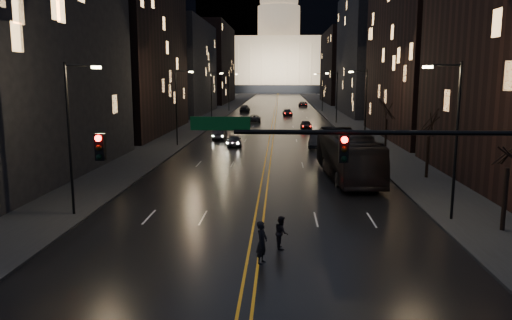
# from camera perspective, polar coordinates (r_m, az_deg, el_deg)

# --- Properties ---
(ground) EXTENTS (900.00, 900.00, 0.00)m
(ground) POSITION_cam_1_polar(r_m,az_deg,el_deg) (19.87, -0.91, -14.83)
(ground) COLOR black
(ground) RESTS_ON ground
(road) EXTENTS (20.00, 320.00, 0.02)m
(road) POSITION_cam_1_polar(r_m,az_deg,el_deg) (148.29, 2.35, 6.36)
(road) COLOR black
(road) RESTS_ON ground
(sidewalk_left) EXTENTS (8.00, 320.00, 0.16)m
(sidewalk_left) POSITION_cam_1_polar(r_m,az_deg,el_deg) (149.06, -3.07, 6.40)
(sidewalk_left) COLOR black
(sidewalk_left) RESTS_ON ground
(sidewalk_right) EXTENTS (8.00, 320.00, 0.16)m
(sidewalk_right) POSITION_cam_1_polar(r_m,az_deg,el_deg) (148.84, 7.78, 6.32)
(sidewalk_right) COLOR black
(sidewalk_right) RESTS_ON ground
(center_line) EXTENTS (0.62, 320.00, 0.01)m
(center_line) POSITION_cam_1_polar(r_m,az_deg,el_deg) (148.29, 2.35, 6.37)
(center_line) COLOR orange
(center_line) RESTS_ON road
(building_left_near) EXTENTS (12.00, 28.00, 22.00)m
(building_left_near) POSITION_cam_1_polar(r_m,az_deg,el_deg) (45.88, -26.76, 12.04)
(building_left_near) COLOR black
(building_left_near) RESTS_ON ground
(building_left_mid) EXTENTS (12.00, 30.00, 28.00)m
(building_left_mid) POSITION_cam_1_polar(r_m,az_deg,el_deg) (75.62, -14.70, 13.64)
(building_left_mid) COLOR black
(building_left_mid) RESTS_ON ground
(building_left_far) EXTENTS (12.00, 34.00, 20.00)m
(building_left_far) POSITION_cam_1_polar(r_m,az_deg,el_deg) (112.29, -8.74, 10.35)
(building_left_far) COLOR black
(building_left_far) RESTS_ON ground
(building_left_dist) EXTENTS (12.00, 40.00, 24.00)m
(building_left_dist) POSITION_cam_1_polar(r_m,az_deg,el_deg) (159.66, -5.29, 10.86)
(building_left_dist) COLOR black
(building_left_dist) RESTS_ON ground
(building_right_mid) EXTENTS (12.00, 34.00, 26.00)m
(building_right_mid) POSITION_cam_1_polar(r_m,az_deg,el_deg) (111.93, 13.27, 11.75)
(building_right_mid) COLOR black
(building_right_mid) RESTS_ON ground
(building_right_dist) EXTENTS (12.00, 40.00, 22.00)m
(building_right_dist) POSITION_cam_1_polar(r_m,az_deg,el_deg) (159.32, 10.11, 10.40)
(building_right_dist) COLOR black
(building_right_dist) RESTS_ON ground
(mountain_ridge) EXTENTS (520.00, 60.00, 130.00)m
(mountain_ridge) POSITION_cam_1_polar(r_m,az_deg,el_deg) (403.96, 8.69, 17.52)
(mountain_ridge) COLOR black
(mountain_ridge) RESTS_ON ground
(capitol) EXTENTS (90.00, 50.00, 58.50)m
(capitol) POSITION_cam_1_polar(r_m,az_deg,el_deg) (268.22, 2.59, 11.44)
(capitol) COLOR black
(capitol) RESTS_ON ground
(traffic_signal) EXTENTS (17.29, 0.45, 7.00)m
(traffic_signal) POSITION_cam_1_polar(r_m,az_deg,el_deg) (18.92, 17.20, -0.31)
(traffic_signal) COLOR black
(traffic_signal) RESTS_ON ground
(streetlamp_right_near) EXTENTS (2.13, 0.25, 9.00)m
(streetlamp_right_near) POSITION_cam_1_polar(r_m,az_deg,el_deg) (29.83, 21.63, 2.88)
(streetlamp_right_near) COLOR black
(streetlamp_right_near) RESTS_ON ground
(streetlamp_left_near) EXTENTS (2.13, 0.25, 9.00)m
(streetlamp_left_near) POSITION_cam_1_polar(r_m,az_deg,el_deg) (30.68, -20.28, 3.12)
(streetlamp_left_near) COLOR black
(streetlamp_left_near) RESTS_ON ground
(streetlamp_right_mid) EXTENTS (2.13, 0.25, 9.00)m
(streetlamp_right_mid) POSITION_cam_1_polar(r_m,az_deg,el_deg) (58.94, 12.27, 6.29)
(streetlamp_right_mid) COLOR black
(streetlamp_right_mid) RESTS_ON ground
(streetlamp_left_mid) EXTENTS (2.13, 0.25, 9.00)m
(streetlamp_left_mid) POSITION_cam_1_polar(r_m,az_deg,el_deg) (59.37, -8.93, 6.42)
(streetlamp_left_mid) COLOR black
(streetlamp_left_mid) RESTS_ON ground
(streetlamp_right_far) EXTENTS (2.13, 0.25, 9.00)m
(streetlamp_right_far) POSITION_cam_1_polar(r_m,az_deg,el_deg) (88.64, 9.11, 7.41)
(streetlamp_right_far) COLOR black
(streetlamp_right_far) RESTS_ON ground
(streetlamp_left_far) EXTENTS (2.13, 0.25, 9.00)m
(streetlamp_left_far) POSITION_cam_1_polar(r_m,az_deg,el_deg) (88.93, -5.00, 7.50)
(streetlamp_left_far) COLOR black
(streetlamp_left_far) RESTS_ON ground
(streetlamp_right_dist) EXTENTS (2.13, 0.25, 9.00)m
(streetlamp_right_dist) POSITION_cam_1_polar(r_m,az_deg,el_deg) (118.50, 7.53, 7.95)
(streetlamp_right_dist) COLOR black
(streetlamp_right_dist) RESTS_ON ground
(streetlamp_left_dist) EXTENTS (2.13, 0.25, 9.00)m
(streetlamp_left_dist) POSITION_cam_1_polar(r_m,az_deg,el_deg) (118.71, -3.04, 8.02)
(streetlamp_left_dist) COLOR black
(streetlamp_left_dist) RESTS_ON ground
(tree_right_near) EXTENTS (2.40, 2.40, 6.65)m
(tree_right_near) POSITION_cam_1_polar(r_m,az_deg,el_deg) (28.85, 26.94, 1.19)
(tree_right_near) COLOR black
(tree_right_near) RESTS_ON ground
(tree_right_mid) EXTENTS (2.40, 2.40, 6.65)m
(tree_right_mid) POSITION_cam_1_polar(r_m,az_deg,el_deg) (41.93, 19.20, 3.99)
(tree_right_mid) COLOR black
(tree_right_mid) RESTS_ON ground
(tree_right_far) EXTENTS (2.40, 2.40, 6.65)m
(tree_right_far) POSITION_cam_1_polar(r_m,az_deg,el_deg) (57.41, 14.73, 5.56)
(tree_right_far) COLOR black
(tree_right_far) RESTS_ON ground
(bus) EXTENTS (4.05, 13.63, 3.75)m
(bus) POSITION_cam_1_polar(r_m,az_deg,el_deg) (41.15, 10.44, 0.54)
(bus) COLOR black
(bus) RESTS_ON ground
(oncoming_car_a) EXTENTS (2.16, 4.28, 1.40)m
(oncoming_car_a) POSITION_cam_1_polar(r_m,az_deg,el_deg) (58.93, -2.51, 2.22)
(oncoming_car_a) COLOR black
(oncoming_car_a) RESTS_ON ground
(oncoming_car_b) EXTENTS (1.53, 4.39, 1.45)m
(oncoming_car_b) POSITION_cam_1_polar(r_m,az_deg,el_deg) (65.62, -4.18, 2.97)
(oncoming_car_b) COLOR black
(oncoming_car_b) RESTS_ON ground
(oncoming_car_c) EXTENTS (2.39, 4.89, 1.34)m
(oncoming_car_c) POSITION_cam_1_polar(r_m,az_deg,el_deg) (90.51, -0.17, 4.77)
(oncoming_car_c) COLOR black
(oncoming_car_c) RESTS_ON ground
(oncoming_car_d) EXTENTS (2.30, 5.55, 1.61)m
(oncoming_car_d) POSITION_cam_1_polar(r_m,az_deg,el_deg) (117.18, -1.29, 5.92)
(oncoming_car_d) COLOR black
(oncoming_car_d) RESTS_ON ground
(receding_car_a) EXTENTS (2.52, 5.41, 1.72)m
(receding_car_a) POSITION_cam_1_polar(r_m,az_deg,el_deg) (58.37, 7.08, 2.24)
(receding_car_a) COLOR black
(receding_car_a) RESTS_ON ground
(receding_car_b) EXTENTS (1.75, 4.33, 1.47)m
(receding_car_b) POSITION_cam_1_polar(r_m,az_deg,el_deg) (77.90, 5.75, 3.99)
(receding_car_b) COLOR black
(receding_car_b) RESTS_ON ground
(receding_car_c) EXTENTS (2.17, 4.85, 1.38)m
(receding_car_c) POSITION_cam_1_polar(r_m,az_deg,el_deg) (104.80, 3.63, 5.41)
(receding_car_c) COLOR black
(receding_car_c) RESTS_ON ground
(receding_car_d) EXTENTS (2.68, 5.33, 1.45)m
(receding_car_d) POSITION_cam_1_polar(r_m,az_deg,el_deg) (137.85, 5.40, 6.39)
(receding_car_d) COLOR black
(receding_car_d) RESTS_ON ground
(pedestrian_a) EXTENTS (0.67, 0.82, 1.93)m
(pedestrian_a) POSITION_cam_1_polar(r_m,az_deg,el_deg) (22.26, 0.67, -9.42)
(pedestrian_a) COLOR black
(pedestrian_a) RESTS_ON ground
(pedestrian_b) EXTENTS (0.52, 0.83, 1.61)m
(pedestrian_b) POSITION_cam_1_polar(r_m,az_deg,el_deg) (24.22, 2.92, -8.25)
(pedestrian_b) COLOR black
(pedestrian_b) RESTS_ON ground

